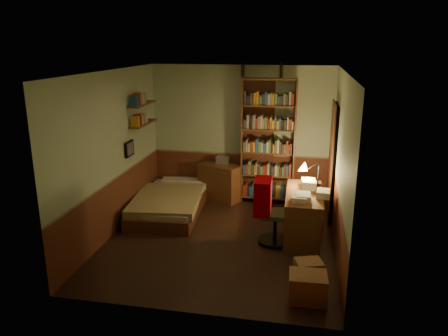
% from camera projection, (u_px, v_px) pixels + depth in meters
% --- Properties ---
extents(floor, '(3.50, 4.00, 0.02)m').
position_uv_depth(floor, '(221.00, 239.00, 6.94)').
color(floor, black).
rests_on(floor, ground).
extents(ceiling, '(3.50, 4.00, 0.02)m').
position_uv_depth(ceiling, '(221.00, 71.00, 6.21)').
color(ceiling, silver).
rests_on(ceiling, wall_back).
extents(wall_back, '(3.50, 0.02, 2.60)m').
position_uv_depth(wall_back, '(241.00, 133.00, 8.47)').
color(wall_back, '#96AB87').
rests_on(wall_back, ground).
extents(wall_left, '(0.02, 4.00, 2.60)m').
position_uv_depth(wall_left, '(112.00, 154.00, 6.89)').
color(wall_left, '#96AB87').
rests_on(wall_left, ground).
extents(wall_right, '(0.02, 4.00, 2.60)m').
position_uv_depth(wall_right, '(341.00, 166.00, 6.25)').
color(wall_right, '#96AB87').
rests_on(wall_right, ground).
extents(wall_front, '(3.50, 0.02, 2.60)m').
position_uv_depth(wall_front, '(184.00, 208.00, 4.68)').
color(wall_front, '#96AB87').
rests_on(wall_front, ground).
extents(doorway, '(0.06, 0.90, 2.00)m').
position_uv_depth(doorway, '(333.00, 162.00, 7.57)').
color(doorway, black).
rests_on(doorway, ground).
extents(door_trim, '(0.02, 0.98, 2.08)m').
position_uv_depth(door_trim, '(331.00, 162.00, 7.58)').
color(door_trim, '#442213').
rests_on(door_trim, ground).
extents(bed, '(1.22, 2.11, 0.61)m').
position_uv_depth(bed, '(170.00, 196.00, 7.97)').
color(bed, '#858650').
rests_on(bed, ground).
extents(dresser, '(0.90, 0.70, 0.72)m').
position_uv_depth(dresser, '(220.00, 182.00, 8.57)').
color(dresser, brown).
rests_on(dresser, ground).
extents(mini_stereo, '(0.26, 0.21, 0.13)m').
position_uv_depth(mini_stereo, '(223.00, 160.00, 8.56)').
color(mini_stereo, '#B2B2B7').
rests_on(mini_stereo, dresser).
extents(bookshelf, '(1.05, 0.43, 2.37)m').
position_uv_depth(bookshelf, '(268.00, 142.00, 8.25)').
color(bookshelf, brown).
rests_on(bookshelf, ground).
extents(bottle_left, '(0.07, 0.07, 0.23)m').
position_uv_depth(bottle_left, '(243.00, 71.00, 8.08)').
color(bottle_left, black).
rests_on(bottle_left, bookshelf).
extents(bottle_right, '(0.08, 0.08, 0.23)m').
position_uv_depth(bottle_right, '(281.00, 72.00, 7.95)').
color(bottle_right, black).
rests_on(bottle_right, bookshelf).
extents(desk, '(0.58, 1.37, 0.73)m').
position_uv_depth(desk, '(303.00, 214.00, 6.96)').
color(desk, brown).
rests_on(desk, ground).
extents(paper_stack, '(0.21, 0.28, 0.11)m').
position_uv_depth(paper_stack, '(323.00, 194.00, 6.65)').
color(paper_stack, silver).
rests_on(paper_stack, desk).
extents(desk_lamp, '(0.26, 0.26, 0.67)m').
position_uv_depth(desk_lamp, '(319.00, 166.00, 7.11)').
color(desk_lamp, black).
rests_on(desk_lamp, desk).
extents(office_chair, '(0.51, 0.45, 0.99)m').
position_uv_depth(office_chair, '(276.00, 213.00, 6.67)').
color(office_chair, '#2C4F35').
rests_on(office_chair, ground).
extents(red_jacket, '(0.39, 0.52, 0.54)m').
position_uv_depth(red_jacket, '(273.00, 161.00, 6.66)').
color(red_jacket, '#AD000A').
rests_on(red_jacket, office_chair).
extents(wall_shelf_lower, '(0.20, 0.90, 0.03)m').
position_uv_depth(wall_shelf_lower, '(143.00, 123.00, 7.82)').
color(wall_shelf_lower, brown).
rests_on(wall_shelf_lower, wall_left).
extents(wall_shelf_upper, '(0.20, 0.90, 0.03)m').
position_uv_depth(wall_shelf_upper, '(142.00, 104.00, 7.72)').
color(wall_shelf_upper, brown).
rests_on(wall_shelf_upper, wall_left).
extents(framed_picture, '(0.04, 0.32, 0.26)m').
position_uv_depth(framed_picture, '(129.00, 149.00, 7.46)').
color(framed_picture, black).
rests_on(framed_picture, wall_left).
extents(cardboard_box_a, '(0.47, 0.38, 0.34)m').
position_uv_depth(cardboard_box_a, '(308.00, 287.00, 5.25)').
color(cardboard_box_a, '#926744').
rests_on(cardboard_box_a, ground).
extents(cardboard_box_b, '(0.41, 0.38, 0.24)m').
position_uv_depth(cardboard_box_b, '(309.00, 269.00, 5.76)').
color(cardboard_box_b, '#926744').
rests_on(cardboard_box_b, ground).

